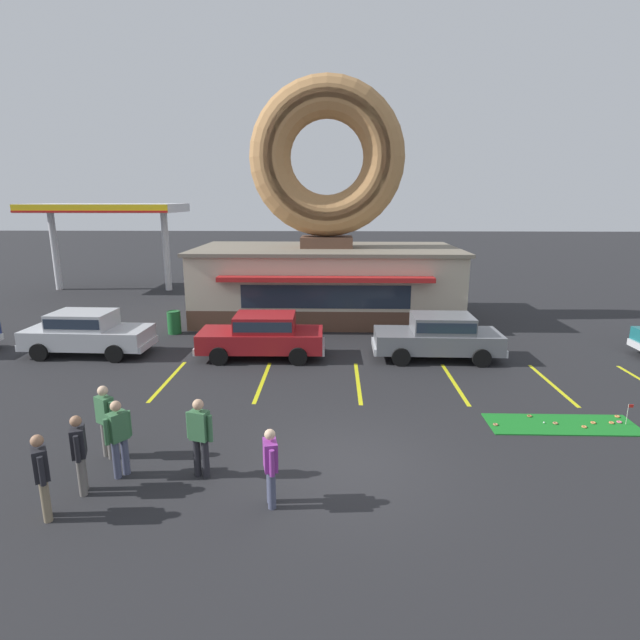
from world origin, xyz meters
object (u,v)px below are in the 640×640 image
golf_ball (544,422)px  car_grey (439,335)px  pedestrian_blue_sweater_man (42,473)px  putting_flag_pin (629,409)px  pedestrian_leather_jacket_man (106,418)px  pedestrian_beanie_man (271,464)px  pedestrian_hooded_kid (119,435)px  trash_bin (174,322)px  pedestrian_crossing_woman (200,434)px  pedestrian_clipboard_woman (79,451)px  car_silver (87,331)px  car_red (263,334)px

golf_ball → car_grey: size_ratio=0.01×
pedestrian_blue_sweater_man → putting_flag_pin: bearing=18.1°
putting_flag_pin → pedestrian_blue_sweater_man: pedestrian_blue_sweater_man is taller
pedestrian_leather_jacket_man → pedestrian_beanie_man: pedestrian_leather_jacket_man is taller
car_grey → pedestrian_hooded_kid: size_ratio=2.76×
pedestrian_hooded_kid → trash_bin: 11.45m
putting_flag_pin → golf_ball: bearing=179.8°
pedestrian_crossing_woman → trash_bin: bearing=110.1°
golf_ball → putting_flag_pin: bearing=-0.2°
pedestrian_beanie_man → pedestrian_crossing_woman: pedestrian_crossing_woman is taller
pedestrian_hooded_kid → pedestrian_beanie_man: pedestrian_hooded_kid is taller
golf_ball → pedestrian_clipboard_woman: bearing=-162.1°
pedestrian_clipboard_woman → putting_flag_pin: bearing=15.0°
car_silver → car_red: same height
golf_ball → putting_flag_pin: 2.12m
car_grey → pedestrian_beanie_man: 10.22m
golf_ball → pedestrian_clipboard_woman: pedestrian_clipboard_woman is taller
golf_ball → pedestrian_beanie_man: bearing=-151.0°
golf_ball → pedestrian_blue_sweater_man: pedestrian_blue_sweater_man is taller
car_grey → pedestrian_crossing_woman: size_ratio=2.69×
car_grey → pedestrian_leather_jacket_man: bearing=-140.1°
car_silver → pedestrian_leather_jacket_man: pedestrian_leather_jacket_man is taller
car_red → pedestrian_hooded_kid: bearing=-102.8°
car_red → pedestrian_hooded_kid: (-1.82, -8.00, 0.05)m
pedestrian_clipboard_woman → trash_bin: pedestrian_clipboard_woman is taller
pedestrian_blue_sweater_man → pedestrian_crossing_woman: (2.42, 1.47, 0.05)m
putting_flag_pin → pedestrian_blue_sweater_man: 13.24m
golf_ball → car_silver: (-14.42, 5.52, 0.82)m
pedestrian_blue_sweater_man → pedestrian_beanie_man: (3.98, 0.51, -0.06)m
pedestrian_hooded_kid → pedestrian_clipboard_woman: 0.80m
car_silver → pedestrian_clipboard_woman: size_ratio=2.86×
golf_ball → pedestrian_beanie_man: pedestrian_beanie_man is taller
putting_flag_pin → pedestrian_clipboard_woman: bearing=-165.0°
putting_flag_pin → pedestrian_hooded_kid: (-11.82, -2.68, 0.48)m
golf_ball → pedestrian_beanie_man: 7.50m
car_grey → pedestrian_hooded_kid: pedestrian_hooded_kid is taller
putting_flag_pin → pedestrian_clipboard_woman: (-12.32, -3.30, 0.45)m
pedestrian_beanie_man → car_red: bearing=98.9°
car_silver → car_grey: 12.79m
golf_ball → car_silver: size_ratio=0.01×
putting_flag_pin → car_red: 11.33m
golf_ball → trash_bin: 14.84m
car_silver → pedestrian_leather_jacket_man: bearing=-61.3°
pedestrian_hooded_kid → pedestrian_leather_jacket_man: pedestrian_leather_jacket_man is taller
putting_flag_pin → car_red: bearing=152.0°
car_red → car_silver: bearing=178.1°
pedestrian_hooded_kid → trash_bin: (-2.41, 11.19, -0.42)m
pedestrian_leather_jacket_man → trash_bin: (-1.81, 10.43, -0.43)m
pedestrian_hooded_kid → pedestrian_leather_jacket_man: size_ratio=0.99×
pedestrian_clipboard_woman → pedestrian_crossing_woman: (2.16, 0.65, 0.05)m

